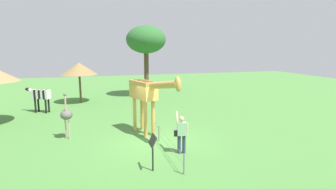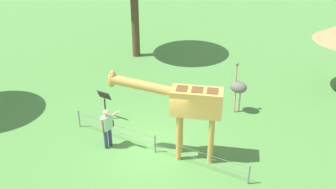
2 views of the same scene
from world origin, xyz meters
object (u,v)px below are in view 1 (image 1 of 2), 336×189
giraffe (147,93)px  ostrich (66,115)px  zebra (40,95)px  info_sign (153,145)px  tree_west (146,40)px  shade_hut_far (79,69)px  visitor (181,132)px

giraffe → ostrich: (-0.53, -3.80, -0.96)m
zebra → info_sign: zebra is taller
giraffe → tree_west: size_ratio=0.62×
zebra → shade_hut_far: (-2.61, 2.47, 1.52)m
zebra → shade_hut_far: 3.90m
ostrich → info_sign: 5.52m
visitor → ostrich: 5.70m
giraffe → info_sign: 4.20m
shade_hut_far → tree_west: 6.14m
visitor → zebra: (-9.33, -6.76, 0.26)m
giraffe → shade_hut_far: 9.84m
zebra → shade_hut_far: size_ratio=0.54×
ostrich → tree_west: tree_west is taller
zebra → ostrich: 6.42m
tree_west → giraffe: bearing=-11.6°
shade_hut_far → info_sign: shade_hut_far is taller
ostrich → info_sign: (4.51, 3.17, -0.23)m
giraffe → info_sign: (3.98, -0.64, -1.19)m
zebra → ostrich: bearing=19.0°
info_sign → zebra: bearing=-153.6°
giraffe → info_sign: size_ratio=2.91×
giraffe → visitor: (2.72, 0.86, -1.24)m
zebra → tree_west: bearing=115.7°
visitor → tree_west: (-13.19, 1.29, 4.02)m
zebra → ostrich: (6.07, 2.09, 0.01)m
giraffe → visitor: size_ratio=2.28×
visitor → ostrich: size_ratio=0.75×
giraffe → zebra: giraffe is taller
visitor → info_sign: 1.96m
zebra → giraffe: bearing=41.7°
ostrich → shade_hut_far: bearing=177.5°
shade_hut_far → tree_west: (-1.26, 5.58, 2.23)m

